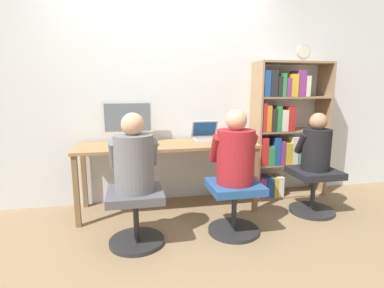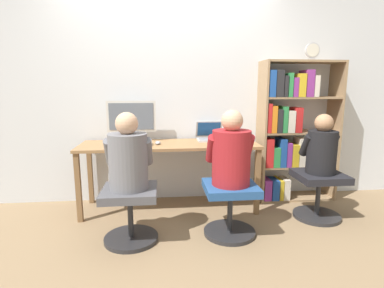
# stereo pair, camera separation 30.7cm
# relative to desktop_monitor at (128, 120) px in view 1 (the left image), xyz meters

# --- Properties ---
(ground_plane) EXTENTS (14.00, 14.00, 0.00)m
(ground_plane) POSITION_rel_desktop_monitor_xyz_m (0.41, -0.48, -0.99)
(ground_plane) COLOR #846B4C
(wall_back) EXTENTS (10.00, 0.05, 2.60)m
(wall_back) POSITION_rel_desktop_monitor_xyz_m (0.41, 0.18, 0.31)
(wall_back) COLOR silver
(wall_back) RESTS_ON ground_plane
(desk) EXTENTS (1.91, 0.59, 0.74)m
(desk) POSITION_rel_desktop_monitor_xyz_m (0.41, -0.19, -0.33)
(desk) COLOR olive
(desk) RESTS_ON ground_plane
(desktop_monitor) EXTENTS (0.54, 0.16, 0.45)m
(desktop_monitor) POSITION_rel_desktop_monitor_xyz_m (0.00, 0.00, 0.00)
(desktop_monitor) COLOR beige
(desktop_monitor) RESTS_ON desk
(laptop) EXTENTS (0.31, 0.31, 0.21)m
(laptop) POSITION_rel_desktop_monitor_xyz_m (0.89, -0.02, -0.21)
(laptop) COLOR #B7B7BC
(laptop) RESTS_ON desk
(keyboard) EXTENTS (0.39, 0.16, 0.03)m
(keyboard) POSITION_rel_desktop_monitor_xyz_m (0.04, -0.26, -0.24)
(keyboard) COLOR silver
(keyboard) RESTS_ON desk
(computer_mouse_by_keyboard) EXTENTS (0.06, 0.10, 0.03)m
(computer_mouse_by_keyboard) POSITION_rel_desktop_monitor_xyz_m (0.29, -0.23, -0.23)
(computer_mouse_by_keyboard) COLOR #99999E
(computer_mouse_by_keyboard) RESTS_ON desk
(office_chair_left) EXTENTS (0.48, 0.48, 0.48)m
(office_chair_left) POSITION_rel_desktop_monitor_xyz_m (0.05, -0.88, -0.70)
(office_chair_left) COLOR #262628
(office_chair_left) RESTS_ON ground_plane
(office_chair_right) EXTENTS (0.48, 0.48, 0.48)m
(office_chair_right) POSITION_rel_desktop_monitor_xyz_m (0.94, -0.86, -0.70)
(office_chair_right) COLOR #262628
(office_chair_right) RESTS_ON ground_plane
(person_at_monitor) EXTENTS (0.40, 0.34, 0.66)m
(person_at_monitor) POSITION_rel_desktop_monitor_xyz_m (0.05, -0.88, -0.23)
(person_at_monitor) COLOR slate
(person_at_monitor) RESTS_ON office_chair_left
(person_at_laptop) EXTENTS (0.42, 0.35, 0.67)m
(person_at_laptop) POSITION_rel_desktop_monitor_xyz_m (0.94, -0.85, -0.23)
(person_at_laptop) COLOR maroon
(person_at_laptop) RESTS_ON office_chair_right
(bookshelf) EXTENTS (0.92, 0.33, 1.64)m
(bookshelf) POSITION_rel_desktop_monitor_xyz_m (1.82, -0.04, -0.16)
(bookshelf) COLOR #997A56
(bookshelf) RESTS_ON ground_plane
(desk_clock) EXTENTS (0.17, 0.03, 0.19)m
(desk_clock) POSITION_rel_desktop_monitor_xyz_m (2.00, -0.12, 0.74)
(desk_clock) COLOR #B2B2B7
(desk_clock) RESTS_ON bookshelf
(office_chair_side) EXTENTS (0.48, 0.48, 0.48)m
(office_chair_side) POSITION_rel_desktop_monitor_xyz_m (1.93, -0.59, -0.70)
(office_chair_side) COLOR #262628
(office_chair_side) RESTS_ON ground_plane
(person_near_shelf) EXTENTS (0.36, 0.30, 0.60)m
(person_near_shelf) POSITION_rel_desktop_monitor_xyz_m (1.93, -0.59, -0.25)
(person_near_shelf) COLOR black
(person_near_shelf) RESTS_ON office_chair_side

